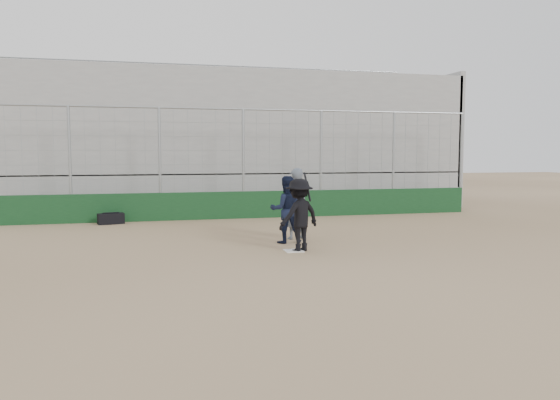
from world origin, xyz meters
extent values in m
plane|color=brown|center=(0.00, 0.00, 0.00)|extent=(90.00, 90.00, 0.00)
cube|color=white|center=(0.00, 0.00, 0.01)|extent=(0.44, 0.44, 0.02)
cube|color=#103418|center=(0.00, 7.00, 0.50)|extent=(18.00, 0.25, 1.00)
cylinder|color=gray|center=(0.00, 7.00, 2.00)|extent=(0.10, 0.10, 4.00)
cylinder|color=gray|center=(9.00, 7.00, 2.00)|extent=(0.10, 0.10, 4.00)
cylinder|color=gray|center=(0.00, 7.00, 4.00)|extent=(18.00, 0.07, 0.07)
cube|color=gray|center=(0.00, 11.95, 0.80)|extent=(20.00, 6.70, 1.60)
cube|color=gray|center=(0.00, 11.95, 3.70)|extent=(20.00, 6.70, 4.20)
cube|color=gray|center=(10.00, 11.95, 2.90)|extent=(0.25, 6.70, 6.10)
cylinder|color=gray|center=(0.00, 15.10, 6.80)|extent=(20.00, 0.06, 0.06)
imported|color=black|center=(0.14, -0.01, 0.90)|extent=(1.33, 1.09, 1.79)
cylinder|color=black|center=(0.39, 0.14, 1.58)|extent=(0.07, 0.57, 0.71)
imported|color=black|center=(0.12, 1.21, 0.59)|extent=(0.88, 0.69, 1.18)
sphere|color=maroon|center=(0.12, 1.21, 1.07)|extent=(0.28, 0.28, 0.28)
imported|color=#515B67|center=(0.56, 1.83, 0.90)|extent=(0.83, 0.65, 1.80)
cube|color=black|center=(-4.68, 6.43, 0.18)|extent=(0.92, 0.56, 0.37)
cylinder|color=black|center=(-4.68, 6.43, 0.39)|extent=(0.55, 0.17, 0.04)
camera|label=1|loc=(-3.53, -12.81, 2.43)|focal=35.00mm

